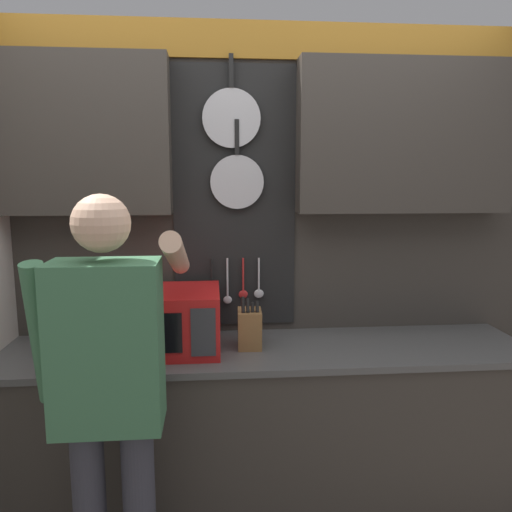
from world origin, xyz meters
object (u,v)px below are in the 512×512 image
Objects in this scene: microwave at (167,320)px; knife_block at (250,328)px; utensil_crock at (78,333)px; person at (109,380)px.

knife_block is at bearing 0.13° from microwave.
microwave is at bearing -179.87° from knife_block.
knife_block is at bearing -0.04° from utensil_crock.
knife_block is 0.76× the size of utensil_crock.
person is at bearing -106.91° from microwave.
person is at bearing -135.65° from knife_block.
knife_block is 0.79m from utensil_crock.
microwave is 1.45× the size of utensil_crock.
utensil_crock is (-0.41, 0.00, -0.05)m from microwave.
utensil_crock is at bearing 179.80° from microwave.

